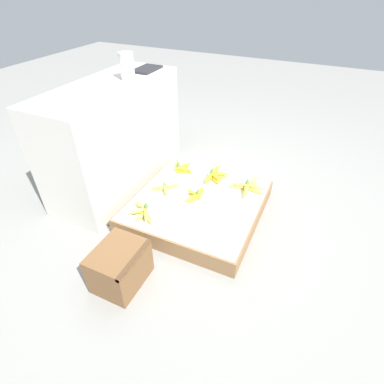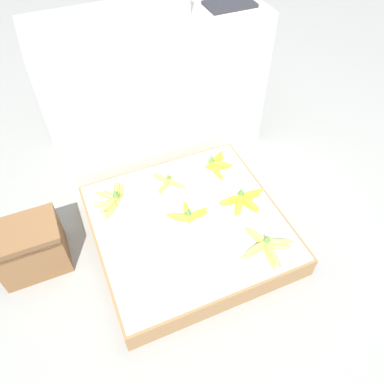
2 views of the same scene
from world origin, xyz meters
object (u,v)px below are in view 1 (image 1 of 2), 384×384
banana_bunch_middle_midleft (196,195)px  banana_bunch_back_midleft (165,188)px  banana_bunch_middle_midright (214,175)px  banana_bunch_back_left (143,211)px  glass_jar (127,66)px  foam_tray_white (90,90)px  wooden_crate (120,266)px  banana_bunch_back_midright (181,168)px  banana_bunch_front_midright (248,187)px

banana_bunch_middle_midleft → banana_bunch_back_midleft: (-0.01, 0.26, -0.01)m
banana_bunch_middle_midright → banana_bunch_back_left: bearing=155.8°
glass_jar → foam_tray_white: 0.35m
wooden_crate → banana_bunch_back_left: (0.43, 0.12, 0.03)m
banana_bunch_back_left → banana_bunch_back_midright: 0.61m
foam_tray_white → banana_bunch_back_midleft: bearing=-82.7°
wooden_crate → banana_bunch_middle_midleft: bearing=-10.1°
banana_bunch_back_midright → foam_tray_white: (-0.36, 0.49, 0.69)m
banana_bunch_middle_midleft → banana_bunch_back_left: banana_bunch_back_left is taller
banana_bunch_front_midright → banana_bunch_back_midright: size_ratio=1.41×
glass_jar → foam_tray_white: (-0.32, 0.09, -0.09)m
banana_bunch_front_midright → banana_bunch_back_left: (-0.59, 0.57, 0.00)m
foam_tray_white → banana_bunch_middle_midright: bearing=-64.5°
banana_bunch_front_midright → glass_jar: glass_jar is taller
wooden_crate → banana_bunch_front_midright: size_ratio=1.09×
banana_bunch_middle_midright → banana_bunch_back_midright: 0.29m
banana_bunch_back_left → banana_bunch_back_midright: bearing=1.1°
banana_bunch_middle_midleft → glass_jar: bearing=69.6°
wooden_crate → banana_bunch_back_left: size_ratio=1.37×
banana_bunch_front_midright → banana_bunch_back_midleft: size_ratio=1.53×
banana_bunch_front_midright → foam_tray_white: bearing=107.6°
foam_tray_white → banana_bunch_middle_midleft: bearing=-84.2°
banana_bunch_middle_midright → banana_bunch_back_left: size_ratio=1.17×
banana_bunch_back_left → banana_bunch_back_midleft: (0.31, 0.00, -0.01)m
foam_tray_white → banana_bunch_front_midright: bearing=-72.4°
banana_bunch_middle_midleft → banana_bunch_middle_midright: 0.30m
banana_bunch_middle_midright → foam_tray_white: bearing=115.5°
banana_bunch_middle_midleft → banana_bunch_back_midright: size_ratio=1.09×
banana_bunch_front_midright → banana_bunch_middle_midleft: size_ratio=1.29×
wooden_crate → banana_bunch_middle_midright: bearing=-8.6°
wooden_crate → glass_jar: size_ratio=1.64×
wooden_crate → foam_tray_white: (0.69, 0.62, 0.72)m
banana_bunch_middle_midleft → banana_bunch_back_midright: bearing=43.1°
banana_bunch_middle_midright → glass_jar: bearing=94.0°
wooden_crate → banana_bunch_back_midleft: size_ratio=1.66×
wooden_crate → glass_jar: glass_jar is taller
glass_jar → foam_tray_white: bearing=164.7°
banana_bunch_middle_midleft → banana_bunch_back_midright: 0.39m
banana_bunch_back_midright → wooden_crate: bearing=-172.9°
glass_jar → banana_bunch_middle_midright: bearing=-86.0°
banana_bunch_back_midright → foam_tray_white: size_ratio=0.69×
banana_bunch_front_midright → foam_tray_white: foam_tray_white is taller
banana_bunch_back_midleft → banana_bunch_middle_midleft: bearing=-87.2°
banana_bunch_middle_midright → banana_bunch_back_midleft: 0.42m
banana_bunch_middle_midright → banana_bunch_back_midleft: banana_bunch_middle_midright is taller
banana_bunch_back_midleft → foam_tray_white: bearing=97.3°
banana_bunch_front_midright → banana_bunch_back_midleft: banana_bunch_front_midright is taller
banana_bunch_middle_midleft → glass_jar: glass_jar is taller
banana_bunch_middle_midleft → banana_bunch_back_midleft: 0.26m
wooden_crate → banana_bunch_middle_midright: size_ratio=1.18×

